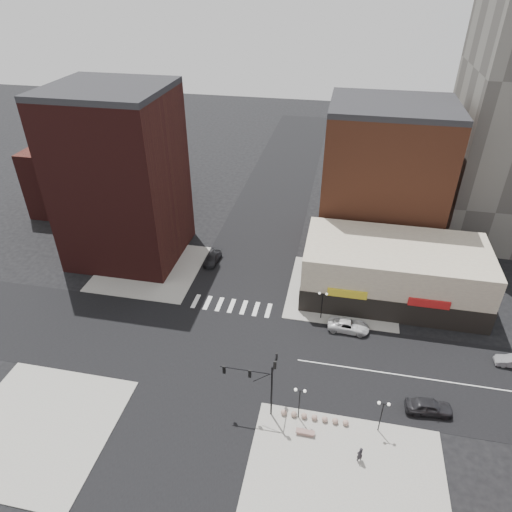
# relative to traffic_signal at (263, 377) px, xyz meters

# --- Properties ---
(ground) EXTENTS (240.00, 240.00, 0.00)m
(ground) POSITION_rel_traffic_signal_xyz_m (-7.24, 7.83, -4.96)
(ground) COLOR black
(ground) RESTS_ON ground
(road_ew) EXTENTS (200.00, 14.00, 0.02)m
(road_ew) POSITION_rel_traffic_signal_xyz_m (-7.24, 7.83, -4.95)
(road_ew) COLOR black
(road_ew) RESTS_ON ground
(road_ns) EXTENTS (14.00, 200.00, 0.02)m
(road_ns) POSITION_rel_traffic_signal_xyz_m (-7.24, 7.83, -4.95)
(road_ns) COLOR black
(road_ns) RESTS_ON ground
(sidewalk_nw) EXTENTS (15.00, 15.00, 0.12)m
(sidewalk_nw) POSITION_rel_traffic_signal_xyz_m (-21.74, 22.33, -4.90)
(sidewalk_nw) COLOR gray
(sidewalk_nw) RESTS_ON ground
(sidewalk_ne) EXTENTS (15.00, 15.00, 0.12)m
(sidewalk_ne) POSITION_rel_traffic_signal_xyz_m (7.26, 22.33, -4.90)
(sidewalk_ne) COLOR gray
(sidewalk_ne) RESTS_ON ground
(sidewalk_se) EXTENTS (18.00, 14.00, 0.12)m
(sidewalk_se) POSITION_rel_traffic_signal_xyz_m (8.76, -6.17, -4.90)
(sidewalk_se) COLOR gray
(sidewalk_se) RESTS_ON ground
(sidewalk_sw) EXTENTS (15.00, 15.00, 0.12)m
(sidewalk_sw) POSITION_rel_traffic_signal_xyz_m (-21.74, -6.67, -4.90)
(sidewalk_sw) COLOR gray
(sidewalk_sw) RESTS_ON ground
(building_nw) EXTENTS (16.00, 15.00, 25.00)m
(building_nw) POSITION_rel_traffic_signal_xyz_m (-26.24, 26.33, 7.54)
(building_nw) COLOR #351211
(building_nw) RESTS_ON ground
(building_nw_low) EXTENTS (20.00, 18.00, 12.00)m
(building_nw_low) POSITION_rel_traffic_signal_xyz_m (-39.24, 41.83, 1.04)
(building_nw_low) COLOR #351211
(building_nw_low) RESTS_ON ground
(building_ne_midrise) EXTENTS (18.00, 15.00, 22.00)m
(building_ne_midrise) POSITION_rel_traffic_signal_xyz_m (11.76, 37.33, 6.04)
(building_ne_midrise) COLOR brown
(building_ne_midrise) RESTS_ON ground
(building_ne_row) EXTENTS (24.20, 12.20, 8.00)m
(building_ne_row) POSITION_rel_traffic_signal_xyz_m (13.76, 22.83, -1.66)
(building_ne_row) COLOR beige
(building_ne_row) RESTS_ON ground
(traffic_signal) EXTENTS (5.59, 3.09, 7.77)m
(traffic_signal) POSITION_rel_traffic_signal_xyz_m (0.00, 0.00, 0.00)
(traffic_signal) COLOR black
(traffic_signal) RESTS_ON ground
(street_lamp_se_a) EXTENTS (1.22, 0.32, 4.16)m
(street_lamp_se_a) POSITION_rel_traffic_signal_xyz_m (3.76, -0.17, -1.67)
(street_lamp_se_a) COLOR black
(street_lamp_se_a) RESTS_ON sidewalk_se
(street_lamp_se_b) EXTENTS (1.22, 0.32, 4.16)m
(street_lamp_se_b) POSITION_rel_traffic_signal_xyz_m (11.76, -0.17, -1.67)
(street_lamp_se_b) COLOR black
(street_lamp_se_b) RESTS_ON sidewalk_se
(street_lamp_ne) EXTENTS (1.22, 0.32, 4.16)m
(street_lamp_ne) POSITION_rel_traffic_signal_xyz_m (4.76, 15.83, -1.67)
(street_lamp_ne) COLOR black
(street_lamp_ne) RESTS_ON sidewalk_ne
(bollard_row) EXTENTS (6.91, 0.61, 0.61)m
(bollard_row) POSITION_rel_traffic_signal_xyz_m (5.41, -0.17, -4.54)
(bollard_row) COLOR gray
(bollard_row) RESTS_ON sidewalk_se
(white_suv) EXTENTS (5.28, 2.56, 1.45)m
(white_suv) POSITION_rel_traffic_signal_xyz_m (8.36, 14.33, -4.24)
(white_suv) COLOR silver
(white_suv) RESTS_ON ground
(dark_sedan_east) EXTENTS (4.91, 2.29, 1.62)m
(dark_sedan_east) POSITION_rel_traffic_signal_xyz_m (16.90, 3.23, -4.15)
(dark_sedan_east) COLOR black
(dark_sedan_east) RESTS_ON ground
(dark_sedan_north) EXTENTS (2.19, 4.67, 1.32)m
(dark_sedan_north) POSITION_rel_traffic_signal_xyz_m (-12.79, 25.82, -4.30)
(dark_sedan_north) COLOR black
(dark_sedan_north) RESTS_ON ground
(pedestrian) EXTENTS (0.79, 0.75, 1.81)m
(pedestrian) POSITION_rel_traffic_signal_xyz_m (9.93, -3.86, -3.94)
(pedestrian) COLOR black
(pedestrian) RESTS_ON sidewalk_se
(stone_bench) EXTENTS (1.87, 0.60, 0.43)m
(stone_bench) POSITION_rel_traffic_signal_xyz_m (4.68, -2.07, -4.61)
(stone_bench) COLOR #87665D
(stone_bench) RESTS_ON sidewalk_se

